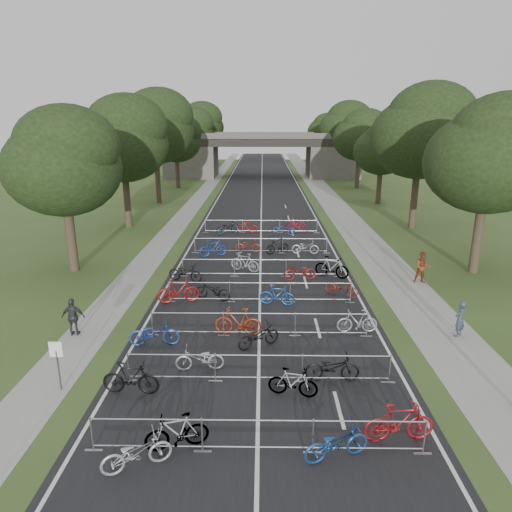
{
  "coord_description": "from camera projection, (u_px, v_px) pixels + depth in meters",
  "views": [
    {
      "loc": [
        0.11,
        -10.65,
        8.91
      ],
      "look_at": [
        -0.26,
        15.57,
        1.1
      ],
      "focal_mm": 32.0,
      "sensor_mm": 36.0,
      "label": 1
    }
  ],
  "objects": [
    {
      "name": "tree_right_5",
      "position": [
        333.0,
        137.0,
        83.63
      ],
      "size": [
        6.16,
        6.16,
        9.39
      ],
      "color": "#33261C",
      "rests_on": "ground"
    },
    {
      "name": "bike_8",
      "position": [
        154.0,
        333.0,
        18.67
      ],
      "size": [
        2.12,
        0.9,
        1.08
      ],
      "primitive_type": "imported",
      "rotation": [
        0.0,
        0.0,
        1.66
      ],
      "color": "#1C3F9B",
      "rests_on": "ground"
    },
    {
      "name": "bike_3",
      "position": [
        399.0,
        423.0,
        13.02
      ],
      "size": [
        2.13,
        0.81,
        1.25
      ],
      "primitive_type": "imported",
      "rotation": [
        0.0,
        0.0,
        1.68
      ],
      "color": "maroon",
      "rests_on": "ground"
    },
    {
      "name": "road",
      "position": [
        262.0,
        190.0,
        60.66
      ],
      "size": [
        11.0,
        140.0,
        0.01
      ],
      "primitive_type": "cube",
      "color": "black",
      "rests_on": "ground"
    },
    {
      "name": "tree_left_5",
      "position": [
        200.0,
        125.0,
        83.35
      ],
      "size": [
        8.4,
        8.4,
        12.81
      ],
      "color": "#33261C",
      "rests_on": "ground"
    },
    {
      "name": "tree_right_0",
      "position": [
        491.0,
        157.0,
        25.85
      ],
      "size": [
        7.17,
        7.17,
        10.93
      ],
      "color": "#33261C",
      "rests_on": "ground"
    },
    {
      "name": "lane_markings",
      "position": [
        262.0,
        190.0,
        60.66
      ],
      "size": [
        0.12,
        140.0,
        0.0
      ],
      "primitive_type": "cube",
      "color": "silver",
      "rests_on": "ground"
    },
    {
      "name": "overpass_bridge",
      "position": [
        262.0,
        155.0,
        74.03
      ],
      "size": [
        31.0,
        8.0,
        7.05
      ],
      "color": "#4D4A45",
      "rests_on": "ground"
    },
    {
      "name": "bike_4",
      "position": [
        131.0,
        378.0,
        15.33
      ],
      "size": [
        1.99,
        0.69,
        1.18
      ],
      "primitive_type": "imported",
      "rotation": [
        0.0,
        0.0,
        1.5
      ],
      "color": "black",
      "rests_on": "ground"
    },
    {
      "name": "bike_15",
      "position": [
        342.0,
        287.0,
        23.99
      ],
      "size": [
        1.87,
        1.46,
        0.95
      ],
      "primitive_type": "imported",
      "rotation": [
        0.0,
        0.0,
        1.04
      ],
      "color": "maroon",
      "rests_on": "ground"
    },
    {
      "name": "tree_right_2",
      "position": [
        383.0,
        149.0,
        49.13
      ],
      "size": [
        6.16,
        6.16,
        9.39
      ],
      "color": "#33261C",
      "rests_on": "ground"
    },
    {
      "name": "bike_18",
      "position": [
        300.0,
        272.0,
        26.36
      ],
      "size": [
        2.03,
        1.07,
        1.01
      ],
      "primitive_type": "imported",
      "rotation": [
        0.0,
        0.0,
        4.93
      ],
      "color": "maroon",
      "rests_on": "ground"
    },
    {
      "name": "bike_7",
      "position": [
        332.0,
        368.0,
        16.14
      ],
      "size": [
        1.94,
        0.69,
        1.02
      ],
      "primitive_type": "imported",
      "rotation": [
        0.0,
        0.0,
        1.56
      ],
      "color": "black",
      "rests_on": "ground"
    },
    {
      "name": "bike_23",
      "position": [
        305.0,
        247.0,
        31.6
      ],
      "size": [
        1.9,
        0.77,
        0.98
      ],
      "primitive_type": "imported",
      "rotation": [
        0.0,
        0.0,
        1.51
      ],
      "color": "#A8AAB0",
      "rests_on": "ground"
    },
    {
      "name": "park_sign",
      "position": [
        57.0,
        357.0,
        15.35
      ],
      "size": [
        0.45,
        0.06,
        1.83
      ],
      "color": "#4C4C51",
      "rests_on": "ground"
    },
    {
      "name": "tree_left_6",
      "position": [
        208.0,
        132.0,
        95.31
      ],
      "size": [
        6.72,
        6.72,
        10.25
      ],
      "color": "#33261C",
      "rests_on": "ground"
    },
    {
      "name": "bike_5",
      "position": [
        200.0,
        359.0,
        16.81
      ],
      "size": [
        1.84,
        0.79,
        0.94
      ],
      "primitive_type": "imported",
      "rotation": [
        0.0,
        0.0,
        4.81
      ],
      "color": "#9E9FA5",
      "rests_on": "ground"
    },
    {
      "name": "bike_1",
      "position": [
        177.0,
        432.0,
        12.75
      ],
      "size": [
        1.88,
        0.98,
        1.09
      ],
      "primitive_type": "imported",
      "rotation": [
        0.0,
        0.0,
        4.99
      ],
      "color": "#95979C",
      "rests_on": "ground"
    },
    {
      "name": "bike_24",
      "position": [
        228.0,
        228.0,
        37.12
      ],
      "size": [
        2.05,
        1.57,
        1.03
      ],
      "primitive_type": "imported",
      "rotation": [
        0.0,
        0.0,
        2.09
      ],
      "color": "#95979C",
      "rests_on": "ground"
    },
    {
      "name": "sidewalk_right",
      "position": [
        322.0,
        190.0,
        60.55
      ],
      "size": [
        3.0,
        140.0,
        0.01
      ],
      "primitive_type": "cube",
      "color": "gray",
      "rests_on": "ground"
    },
    {
      "name": "bike_11",
      "position": [
        357.0,
        321.0,
        19.8
      ],
      "size": [
        1.8,
        0.57,
        1.07
      ],
      "primitive_type": "imported",
      "rotation": [
        0.0,
        0.0,
        4.75
      ],
      "color": "gray",
      "rests_on": "ground"
    },
    {
      "name": "tree_left_1",
      "position": [
        123.0,
        141.0,
        37.58
      ],
      "size": [
        7.56,
        7.56,
        11.53
      ],
      "color": "#33261C",
      "rests_on": "ground"
    },
    {
      "name": "bike_27",
      "position": [
        296.0,
        224.0,
        38.31
      ],
      "size": [
        1.9,
        1.33,
        1.12
      ],
      "primitive_type": "imported",
      "rotation": [
        0.0,
        0.0,
        1.09
      ],
      "color": "maroon",
      "rests_on": "ground"
    },
    {
      "name": "bike_6",
      "position": [
        293.0,
        383.0,
        15.22
      ],
      "size": [
        1.75,
        0.82,
        1.01
      ],
      "primitive_type": "imported",
      "rotation": [
        0.0,
        0.0,
        1.36
      ],
      "color": "#95979C",
      "rests_on": "ground"
    },
    {
      "name": "bike_17",
      "position": [
        245.0,
        262.0,
        27.88
      ],
      "size": [
        1.98,
        1.33,
        1.16
      ],
      "primitive_type": "imported",
      "rotation": [
        0.0,
        0.0,
        4.27
      ],
      "color": "gray",
      "rests_on": "ground"
    },
    {
      "name": "bike_16",
      "position": [
        185.0,
        273.0,
        26.11
      ],
      "size": [
        2.19,
        1.29,
        1.09
      ],
      "primitive_type": "imported",
      "rotation": [
        0.0,
        0.0,
        1.28
      ],
      "color": "black",
      "rests_on": "ground"
    },
    {
      "name": "bike_10",
      "position": [
        258.0,
        336.0,
        18.54
      ],
      "size": [
        1.95,
        1.5,
        0.98
      ],
      "primitive_type": "imported",
      "rotation": [
        0.0,
        0.0,
        2.09
      ],
      "color": "black",
      "rests_on": "ground"
    },
    {
      "name": "bike_20",
      "position": [
        213.0,
        248.0,
        30.97
      ],
      "size": [
        1.98,
        1.15,
        1.15
      ],
      "primitive_type": "imported",
      "rotation": [
        0.0,
        0.0,
        1.91
      ],
      "color": "navy",
      "rests_on": "ground"
    },
    {
      "name": "bike_12",
      "position": [
        178.0,
        291.0,
        23.05
      ],
      "size": [
        2.18,
        1.04,
        1.26
      ],
      "primitive_type": "imported",
      "rotation": [
        0.0,
        0.0,
        1.79
      ],
      "color": "maroon",
      "rests_on": "ground"
    },
    {
      "name": "bike_19",
      "position": [
        332.0,
        267.0,
        26.8
      ],
      "size": [
        2.11,
        1.49,
        1.25
      ],
      "primitive_type": "imported",
      "rotation": [
        0.0,
        0.0,
        1.08
      ],
      "color": "#95979C",
      "rests_on": "ground"
    },
    {
      "name": "bike_26",
      "position": [
        284.0,
        229.0,
        36.86
      ],
      "size": [
        1.9,
        0.98,
        0.95
      ],
      "primitive_type": "imported",
      "rotation": [
        0.0,
        0.0,
        1.37
      ],
      "color": "navy",
      "rests_on": "ground"
    },
    {
      "name": "tree_right_1",
      "position": [
        422.0,
        133.0,
        37.07
      ],
      "size": [
        8.18,
        8.18,
        12.47
      ],
      "color": "#33261C",
      "rests_on": "ground"
    },
    {
      "name": "tree_left_3",
      "position": [
        177.0,
        139.0,
        60.81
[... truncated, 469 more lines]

